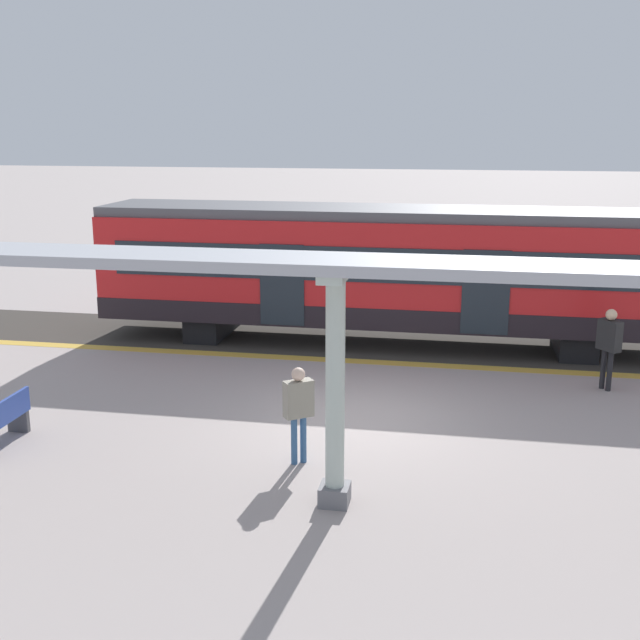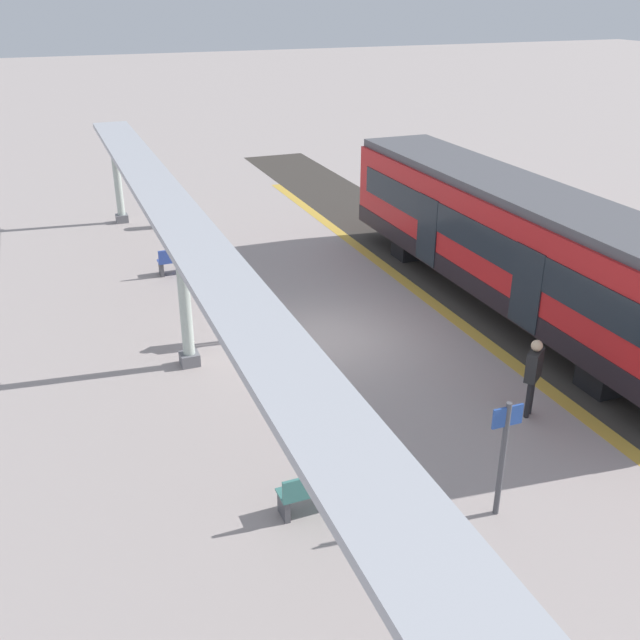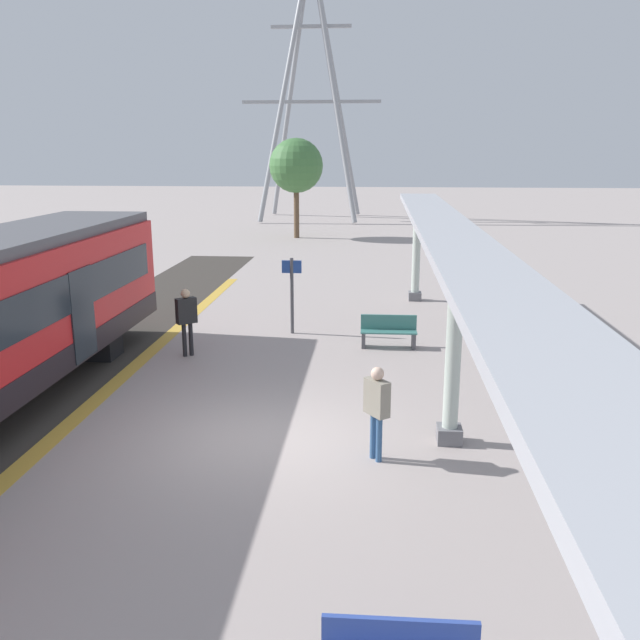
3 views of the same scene
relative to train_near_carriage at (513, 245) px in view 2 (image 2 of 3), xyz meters
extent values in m
plane|color=#A39792|center=(5.55, 0.04, -1.83)|extent=(176.00, 176.00, 0.00)
cube|color=gold|center=(1.79, 0.04, -1.83)|extent=(0.38, 31.16, 0.01)
cube|color=#38332D|center=(0.00, 0.04, -1.83)|extent=(3.20, 43.16, 0.01)
cube|color=red|center=(0.00, 0.00, 0.11)|extent=(2.60, 14.60, 2.60)
cube|color=black|center=(0.00, 0.00, -0.92)|extent=(2.63, 14.62, 0.55)
cube|color=#515156|center=(0.00, 0.00, 1.53)|extent=(2.39, 14.60, 0.24)
cube|color=#1E262D|center=(1.31, 0.00, 0.42)|extent=(0.03, 13.43, 0.84)
cube|color=#1E262D|center=(1.31, -2.43, -0.14)|extent=(0.04, 1.10, 2.00)
cube|color=#1E262D|center=(1.31, 2.43, -0.14)|extent=(0.04, 1.10, 2.00)
cube|color=black|center=(0.00, 4.67, -1.51)|extent=(2.21, 0.90, 0.64)
cube|color=black|center=(0.00, -4.67, -1.51)|extent=(2.21, 0.90, 0.64)
cube|color=slate|center=(9.05, -12.18, -1.68)|extent=(0.44, 0.44, 0.30)
cylinder|color=#B0BEB3|center=(9.05, -12.18, 0.02)|extent=(0.28, 0.28, 3.12)
cube|color=#B0BEB3|center=(9.05, -12.18, 1.64)|extent=(1.10, 0.36, 0.12)
cube|color=slate|center=(9.05, 0.16, -1.68)|extent=(0.44, 0.44, 0.30)
cylinder|color=#B0BEB3|center=(9.05, 0.16, 0.02)|extent=(0.28, 0.28, 3.12)
cube|color=#B0BEB3|center=(9.05, 0.16, 1.64)|extent=(1.10, 0.36, 0.12)
cube|color=#A8AAB2|center=(9.05, -0.01, 1.78)|extent=(1.20, 25.15, 0.16)
cube|color=#314BA1|center=(7.96, -6.01, -1.39)|extent=(1.50, 0.45, 0.04)
cube|color=#314BA1|center=(7.96, -5.82, -1.17)|extent=(1.50, 0.07, 0.40)
cube|color=#4C4C51|center=(8.63, -6.01, -1.62)|extent=(0.10, 0.40, 0.42)
cube|color=#4C4C51|center=(7.29, -6.02, -1.62)|extent=(0.10, 0.40, 0.42)
cube|color=#3B7871|center=(8.03, 6.16, -1.39)|extent=(1.51, 0.46, 0.04)
cube|color=#3B7871|center=(8.03, 6.35, -1.17)|extent=(1.50, 0.08, 0.40)
cube|color=#4C4C51|center=(8.70, 6.17, -1.62)|extent=(0.11, 0.40, 0.42)
cube|color=#4C4C51|center=(7.36, 6.15, -1.62)|extent=(0.11, 0.40, 0.42)
cylinder|color=slate|center=(7.61, -11.01, -1.38)|extent=(0.48, 0.48, 0.92)
cylinder|color=#4C4C51|center=(5.27, 7.40, -0.73)|extent=(0.10, 0.10, 2.20)
cube|color=#284C9E|center=(5.27, 7.40, 0.12)|extent=(0.56, 0.04, 0.36)
cylinder|color=black|center=(2.94, 5.03, -1.40)|extent=(0.11, 0.11, 0.87)
cylinder|color=black|center=(2.80, 4.92, -1.40)|extent=(0.11, 0.11, 0.87)
cube|color=#252425|center=(2.87, 4.97, -0.64)|extent=(0.54, 0.49, 0.65)
sphere|color=#DCB68F|center=(2.87, 4.97, -0.19)|extent=(0.24, 0.24, 0.24)
cylinder|color=#315683|center=(7.77, -0.74, -1.42)|extent=(0.11, 0.11, 0.82)
cylinder|color=#315683|center=(7.67, -0.60, -1.42)|extent=(0.11, 0.11, 0.82)
cube|color=gray|center=(7.72, -0.67, -0.70)|extent=(0.46, 0.51, 0.62)
sphere|color=beige|center=(7.72, -0.67, -0.28)|extent=(0.22, 0.22, 0.22)
camera|label=1|loc=(19.60, 1.88, 3.64)|focal=44.13mm
camera|label=2|loc=(11.70, 15.59, 6.43)|focal=40.79mm
camera|label=3|loc=(7.66, -11.34, 3.32)|focal=37.85mm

